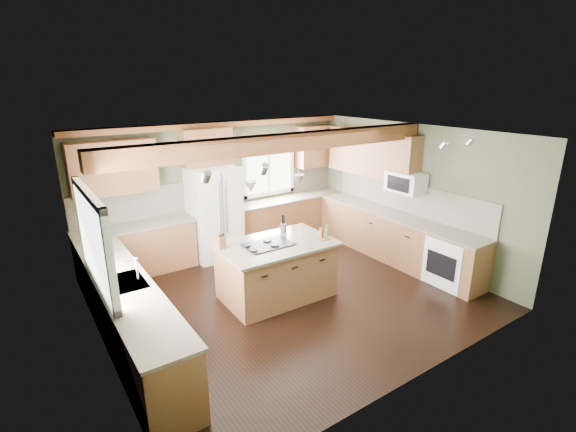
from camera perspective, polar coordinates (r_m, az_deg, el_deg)
floor at (r=6.95m, az=0.16°, el=-10.67°), size 5.60×5.60×0.00m
ceiling at (r=6.15m, az=0.18°, el=11.12°), size 5.60×5.60×0.00m
wall_back at (r=8.53m, az=-9.40°, el=3.94°), size 5.60×0.00×5.60m
wall_left at (r=5.46m, az=-24.94°, el=-5.65°), size 0.00×5.00×5.00m
wall_right at (r=8.28m, az=16.38°, el=3.02°), size 0.00×5.00×5.00m
ceiling_beam at (r=6.23m, az=-0.26°, el=10.01°), size 5.55×0.26×0.26m
soffit_trim at (r=8.23m, az=-9.55°, el=12.21°), size 5.55×0.20×0.10m
backsplash_back at (r=8.54m, az=-9.33°, el=3.34°), size 5.58×0.03×0.58m
backsplash_right at (r=8.32m, az=15.99°, el=2.49°), size 0.03×3.70×0.58m
base_cab_back_left at (r=7.96m, az=-19.88°, el=-4.46°), size 2.02×0.60×0.88m
counter_back_left at (r=7.81m, az=-20.24°, el=-1.34°), size 2.06×0.64×0.04m
base_cab_back_right at (r=9.22m, az=0.06°, el=-0.30°), size 2.62×0.60×0.88m
counter_back_right at (r=9.09m, az=0.06°, el=2.45°), size 2.66×0.64×0.04m
base_cab_left at (r=5.92m, az=-21.02°, el=-12.59°), size 0.60×3.70×0.88m
counter_left at (r=5.71m, az=-21.54°, el=-8.60°), size 0.64×3.74×0.04m
base_cab_right at (r=8.35m, az=14.28°, el=-2.89°), size 0.60×3.70×0.88m
counter_right at (r=8.20m, az=14.52°, el=0.12°), size 0.64×3.74×0.04m
upper_cab_back_left at (r=7.63m, az=-22.78°, el=6.13°), size 1.40×0.35×0.90m
upper_cab_over_fridge at (r=8.09m, az=-11.12°, el=9.23°), size 0.96×0.35×0.70m
upper_cab_right at (r=8.61m, az=11.38°, el=8.38°), size 0.35×2.20×0.90m
upper_cab_back_corner at (r=9.44m, az=3.74°, el=9.51°), size 0.90×0.35×0.90m
window_left at (r=5.43m, az=-25.18°, el=-3.00°), size 0.04×1.60×1.05m
window_back at (r=8.99m, az=-2.76°, el=6.51°), size 1.10×0.04×1.00m
sink at (r=5.71m, az=-21.54°, el=-8.55°), size 0.50×0.65×0.03m
faucet at (r=5.68m, az=-19.95°, el=-6.87°), size 0.02×0.02×0.28m
dishwasher at (r=4.86m, az=-16.91°, el=-19.59°), size 0.60×0.60×0.84m
oven at (r=7.62m, az=21.51°, el=-5.75°), size 0.60×0.72×0.84m
microwave at (r=8.03m, az=15.80°, el=4.45°), size 0.40×0.70×0.38m
pendant_left at (r=6.04m, az=-5.13°, el=3.97°), size 0.18×0.18×0.16m
pendant_right at (r=6.46m, az=1.49°, el=4.97°), size 0.18×0.18×0.16m
refrigerator at (r=8.18m, az=-10.02°, el=0.40°), size 0.90×0.74×1.80m
island at (r=6.72m, az=-1.60°, el=-7.53°), size 1.71×1.06×0.88m
island_top at (r=6.54m, az=-1.63°, el=-3.89°), size 1.82×1.18×0.04m
cooktop at (r=6.46m, az=-2.70°, el=-3.89°), size 0.74×0.50×0.02m
knife_block at (r=6.37m, az=-9.06°, el=-3.60°), size 0.11×0.09×0.19m
utensil_crock at (r=6.98m, az=-0.63°, el=-1.63°), size 0.12×0.12×0.14m
bottle_tray at (r=6.71m, az=4.98°, el=-2.21°), size 0.27×0.27×0.21m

